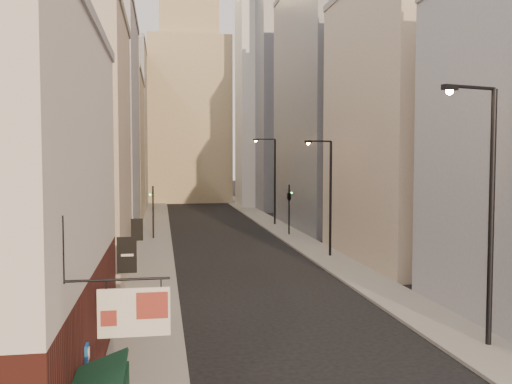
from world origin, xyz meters
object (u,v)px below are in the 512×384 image
object	(u,v)px
streetlamp_mid	(328,191)
traffic_light_right	(289,196)
streetlamp_far	(273,176)
clock_tower	(188,101)
white_tower	(264,87)
traffic_light_left	(153,203)
streetlamp_near	(487,201)

from	to	relation	value
streetlamp_mid	traffic_light_right	size ratio (longest dim) A/B	1.78
streetlamp_far	traffic_light_right	size ratio (longest dim) A/B	1.95
clock_tower	traffic_light_right	xyz separation A→B (m)	(7.36, -47.97, -13.73)
white_tower	traffic_light_left	world-z (taller)	white_tower
streetlamp_near	streetlamp_far	xyz separation A→B (m)	(-0.27, 42.13, -0.35)
streetlamp_mid	streetlamp_far	size ratio (longest dim) A/B	0.91
traffic_light_left	streetlamp_mid	bearing A→B (deg)	140.69
white_tower	traffic_light_right	distance (m)	37.19
streetlamp_far	traffic_light_left	size ratio (longest dim) A/B	1.95
clock_tower	traffic_light_left	distance (m)	50.80
clock_tower	traffic_light_left	size ratio (longest dim) A/B	8.98
streetlamp_near	streetlamp_far	world-z (taller)	streetlamp_near
streetlamp_near	traffic_light_left	world-z (taller)	streetlamp_near
streetlamp_mid	streetlamp_far	xyz separation A→B (m)	(-0.13, 21.05, 0.48)
streetlamp_far	traffic_light_right	bearing A→B (deg)	-86.27
traffic_light_left	white_tower	bearing A→B (deg)	-113.38
clock_tower	traffic_light_right	bearing A→B (deg)	-81.27
white_tower	streetlamp_mid	bearing A→B (deg)	-94.23
clock_tower	traffic_light_left	world-z (taller)	clock_tower
traffic_light_right	streetlamp_far	bearing A→B (deg)	-65.79
white_tower	streetlamp_far	size ratio (longest dim) A/B	4.26
clock_tower	streetlamp_far	bearing A→B (deg)	-79.23
white_tower	traffic_light_right	world-z (taller)	white_tower
clock_tower	traffic_light_left	bearing A→B (deg)	-96.65
clock_tower	white_tower	distance (m)	17.83
streetlamp_near	streetlamp_mid	bearing A→B (deg)	75.07
white_tower	traffic_light_left	distance (m)	41.15
streetlamp_far	traffic_light_right	xyz separation A→B (m)	(-0.09, -8.77, -1.66)
streetlamp_mid	streetlamp_far	bearing A→B (deg)	75.08
clock_tower	streetlamp_mid	world-z (taller)	clock_tower
white_tower	clock_tower	bearing A→B (deg)	128.16
clock_tower	streetlamp_mid	bearing A→B (deg)	-82.82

